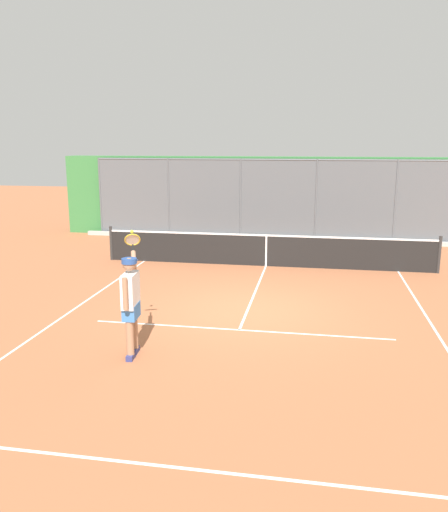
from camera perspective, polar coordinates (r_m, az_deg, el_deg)
ground_plane at (r=11.40m, az=2.62°, el=-6.06°), size 60.00×60.00×0.00m
court_line_markings at (r=10.03m, az=1.51°, el=-8.68°), size 7.68×9.98×0.01m
fence_backdrop at (r=20.08m, az=6.13°, el=6.46°), size 17.13×1.37×3.11m
tennis_net at (r=15.35m, az=4.72°, el=0.68°), size 9.87×0.09×1.07m
tennis_player at (r=8.88m, az=-10.33°, el=-4.67°), size 0.56×1.41×2.04m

